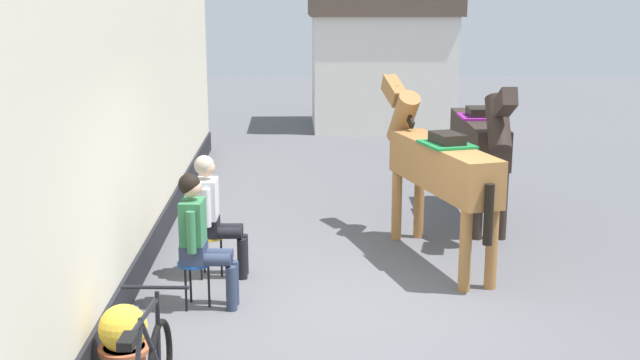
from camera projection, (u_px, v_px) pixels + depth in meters
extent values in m
plane|color=#56565B|center=(344.00, 224.00, 11.08)|extent=(40.00, 40.00, 0.00)
cube|color=beige|center=(131.00, 120.00, 9.14)|extent=(0.30, 14.00, 3.40)
cube|color=black|center=(139.00, 247.00, 9.49)|extent=(0.34, 14.00, 0.36)
cube|color=silver|center=(381.00, 72.00, 18.88)|extent=(3.20, 2.40, 2.60)
cylinder|color=#194C99|center=(194.00, 263.00, 8.06)|extent=(0.34, 0.34, 0.03)
cylinder|color=black|center=(209.00, 286.00, 8.11)|extent=(0.02, 0.02, 0.45)
cylinder|color=black|center=(190.00, 281.00, 8.24)|extent=(0.02, 0.02, 0.45)
cylinder|color=black|center=(186.00, 290.00, 8.00)|extent=(0.02, 0.02, 0.45)
cube|color=#2D3851|center=(194.00, 252.00, 8.04)|extent=(0.26, 0.34, 0.20)
cube|color=#337247|center=(193.00, 222.00, 7.96)|extent=(0.24, 0.35, 0.44)
sphere|color=tan|center=(191.00, 187.00, 7.88)|extent=(0.20, 0.20, 0.20)
sphere|color=black|center=(189.00, 184.00, 7.88)|extent=(0.22, 0.22, 0.22)
cylinder|color=#2D3851|center=(214.00, 255.00, 8.12)|extent=(0.39, 0.16, 0.13)
cylinder|color=#2D3851|center=(234.00, 283.00, 8.18)|extent=(0.11, 0.11, 0.46)
cylinder|color=#2D3851|center=(212.00, 260.00, 7.97)|extent=(0.39, 0.16, 0.13)
cylinder|color=#2D3851|center=(231.00, 289.00, 8.03)|extent=(0.11, 0.11, 0.46)
cylinder|color=#337247|center=(198.00, 221.00, 8.17)|extent=(0.09, 0.09, 0.42)
cylinder|color=#337247|center=(191.00, 232.00, 7.78)|extent=(0.09, 0.09, 0.42)
cylinder|color=gold|center=(208.00, 237.00, 8.94)|extent=(0.34, 0.34, 0.03)
cylinder|color=black|center=(221.00, 257.00, 9.00)|extent=(0.02, 0.02, 0.45)
cylinder|color=black|center=(204.00, 254.00, 9.11)|extent=(0.02, 0.02, 0.45)
cylinder|color=black|center=(201.00, 261.00, 8.88)|extent=(0.02, 0.02, 0.45)
cube|color=black|center=(208.00, 227.00, 8.91)|extent=(0.25, 0.33, 0.20)
cube|color=silver|center=(207.00, 199.00, 8.84)|extent=(0.23, 0.35, 0.44)
sphere|color=tan|center=(206.00, 168.00, 8.76)|extent=(0.20, 0.20, 0.20)
sphere|color=#B2A38E|center=(204.00, 165.00, 8.75)|extent=(0.22, 0.22, 0.22)
cylinder|color=black|center=(226.00, 229.00, 9.00)|extent=(0.38, 0.14, 0.13)
cylinder|color=black|center=(243.00, 254.00, 9.07)|extent=(0.11, 0.11, 0.46)
cylinder|color=black|center=(224.00, 233.00, 8.85)|extent=(0.38, 0.14, 0.13)
cylinder|color=black|center=(242.00, 259.00, 8.92)|extent=(0.11, 0.11, 0.46)
cylinder|color=silver|center=(211.00, 199.00, 9.05)|extent=(0.09, 0.09, 0.42)
cylinder|color=silver|center=(207.00, 208.00, 8.66)|extent=(0.09, 0.09, 0.42)
cube|color=#9E6B38|center=(442.00, 166.00, 9.27)|extent=(0.98, 2.24, 0.52)
cylinder|color=#9E6B38|center=(397.00, 205.00, 10.31)|extent=(0.13, 0.13, 0.90)
cylinder|color=#9E6B38|center=(419.00, 204.00, 10.39)|extent=(0.13, 0.13, 0.90)
cylinder|color=#9E6B38|center=(465.00, 251.00, 8.50)|extent=(0.13, 0.13, 0.90)
cylinder|color=#9E6B38|center=(492.00, 248.00, 8.58)|extent=(0.13, 0.13, 0.90)
cylinder|color=#9E6B38|center=(403.00, 118.00, 10.30)|extent=(0.43, 0.68, 0.73)
cube|color=#9E6B38|center=(394.00, 91.00, 10.55)|extent=(0.31, 0.56, 0.40)
cube|color=black|center=(404.00, 107.00, 10.25)|extent=(0.20, 0.62, 0.48)
cylinder|color=black|center=(489.00, 215.00, 8.27)|extent=(0.12, 0.12, 0.65)
cube|color=#197238|center=(447.00, 144.00, 9.12)|extent=(0.63, 0.71, 0.03)
cube|color=black|center=(447.00, 138.00, 9.10)|extent=(0.38, 0.50, 0.12)
cube|color=#2D231E|center=(478.00, 138.00, 11.11)|extent=(0.53, 2.22, 0.52)
cylinder|color=#2D231E|center=(502.00, 205.00, 10.31)|extent=(0.13, 0.13, 0.90)
cylinder|color=#2D231E|center=(478.00, 205.00, 10.31)|extent=(0.13, 0.13, 0.90)
cylinder|color=#2D231E|center=(475.00, 172.00, 12.20)|extent=(0.13, 0.13, 0.90)
cylinder|color=#2D231E|center=(454.00, 172.00, 12.20)|extent=(0.13, 0.13, 0.90)
cylinder|color=#2D231E|center=(498.00, 123.00, 9.85)|extent=(0.30, 0.64, 0.73)
cube|color=#2D231E|center=(506.00, 102.00, 9.45)|extent=(0.20, 0.53, 0.40)
cube|color=black|center=(498.00, 112.00, 9.84)|extent=(0.06, 0.63, 0.48)
cylinder|color=black|center=(464.00, 142.00, 12.28)|extent=(0.10, 0.10, 0.65)
cube|color=#8C1E8C|center=(478.00, 117.00, 11.14)|extent=(0.52, 0.62, 0.03)
cube|color=black|center=(478.00, 112.00, 11.13)|extent=(0.30, 0.45, 0.12)
cylinder|color=#A85638|center=(124.00, 349.00, 6.60)|extent=(0.43, 0.43, 0.04)
sphere|color=gold|center=(123.00, 328.00, 6.56)|extent=(0.40, 0.40, 0.40)
cylinder|color=black|center=(150.00, 344.00, 5.74)|extent=(0.06, 0.50, 0.60)
cylinder|color=black|center=(143.00, 318.00, 5.52)|extent=(0.08, 0.80, 0.09)
cylinder|color=black|center=(158.00, 330.00, 6.00)|extent=(0.04, 0.09, 0.60)
cylinder|color=black|center=(155.00, 287.00, 5.89)|extent=(0.50, 0.06, 0.03)
cube|color=black|center=(128.00, 341.00, 5.13)|extent=(0.11, 0.21, 0.06)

